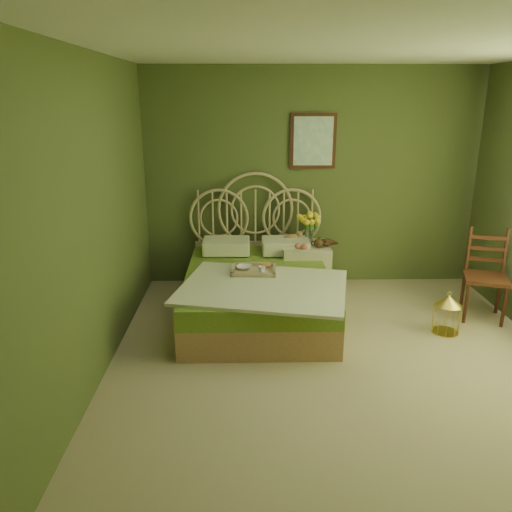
{
  "coord_description": "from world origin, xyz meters",
  "views": [
    {
      "loc": [
        -0.79,
        -3.75,
        2.25
      ],
      "look_at": [
        -0.69,
        1.0,
        0.73
      ],
      "focal_mm": 35.0,
      "sensor_mm": 36.0,
      "label": 1
    }
  ],
  "objects_px": {
    "bed": "(257,288)",
    "birdcage": "(447,314)",
    "chair": "(483,269)",
    "nightstand": "(305,264)"
  },
  "relations": [
    {
      "from": "bed",
      "to": "birdcage",
      "type": "distance_m",
      "value": 1.93
    },
    {
      "from": "bed",
      "to": "chair",
      "type": "relative_size",
      "value": 2.35
    },
    {
      "from": "birdcage",
      "to": "chair",
      "type": "bearing_deg",
      "value": 39.2
    },
    {
      "from": "chair",
      "to": "nightstand",
      "type": "bearing_deg",
      "value": 176.61
    },
    {
      "from": "nightstand",
      "to": "birdcage",
      "type": "bearing_deg",
      "value": -40.45
    },
    {
      "from": "bed",
      "to": "chair",
      "type": "xyz_separation_m",
      "value": [
        2.37,
        -0.07,
        0.22
      ]
    },
    {
      "from": "bed",
      "to": "birdcage",
      "type": "relative_size",
      "value": 5.66
    },
    {
      "from": "bed",
      "to": "nightstand",
      "type": "xyz_separation_m",
      "value": [
        0.58,
        0.61,
        0.06
      ]
    },
    {
      "from": "bed",
      "to": "chair",
      "type": "height_order",
      "value": "bed"
    },
    {
      "from": "bed",
      "to": "birdcage",
      "type": "xyz_separation_m",
      "value": [
        1.87,
        -0.48,
        -0.11
      ]
    }
  ]
}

